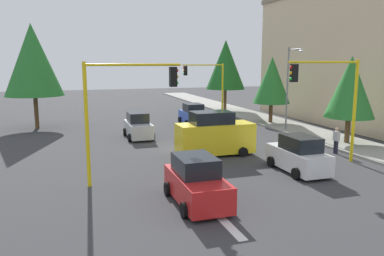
{
  "coord_description": "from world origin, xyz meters",
  "views": [
    {
      "loc": [
        24.06,
        -8.24,
        5.8
      ],
      "look_at": [
        -1.34,
        -0.03,
        1.2
      ],
      "focal_mm": 35.85,
      "sensor_mm": 36.0,
      "label": 1
    }
  ],
  "objects": [
    {
      "name": "car_white",
      "position": [
        6.91,
        3.26,
        0.9
      ],
      "size": [
        4.02,
        1.97,
        1.98
      ],
      "color": "white",
      "rests_on": "ground"
    },
    {
      "name": "traffic_signal_near_right",
      "position": [
        6.0,
        -5.72,
        4.12
      ],
      "size": [
        0.36,
        4.59,
        5.83
      ],
      "color": "yellow",
      "rests_on": "ground"
    },
    {
      "name": "car_red",
      "position": [
        9.62,
        -3.38,
        0.9
      ],
      "size": [
        4.13,
        2.07,
        1.98
      ],
      "color": "red",
      "rests_on": "ground"
    },
    {
      "name": "car_silver",
      "position": [
        -4.99,
        -3.22,
        0.9
      ],
      "size": [
        3.95,
        1.97,
        1.98
      ],
      "color": "#B2B5BA",
      "rests_on": "ground"
    },
    {
      "name": "traffic_signal_near_left",
      "position": [
        6.0,
        5.74,
        4.2
      ],
      "size": [
        0.36,
        4.59,
        5.95
      ],
      "color": "yellow",
      "rests_on": "ground"
    },
    {
      "name": "ground_plane",
      "position": [
        0.0,
        0.0,
        0.0
      ],
      "size": [
        120.0,
        120.0,
        0.0
      ],
      "primitive_type": "plane",
      "color": "#353538"
    },
    {
      "name": "street_lamp_curbside",
      "position": [
        -3.61,
        9.2,
        4.35
      ],
      "size": [
        2.15,
        0.28,
        7.0
      ],
      "color": "slate",
      "rests_on": "ground"
    },
    {
      "name": "tree_roadside_near",
      "position": [
        2.0,
        10.5,
        4.07
      ],
      "size": [
        3.43,
        3.43,
        6.23
      ],
      "color": "brown",
      "rests_on": "ground"
    },
    {
      "name": "sidewalk_kerb",
      "position": [
        -5.0,
        10.5,
        0.07
      ],
      "size": [
        80.0,
        4.0,
        0.15
      ],
      "primitive_type": "cube",
      "color": "gray",
      "rests_on": "ground"
    },
    {
      "name": "car_black",
      "position": [
        -3.72,
        2.65,
        0.9
      ],
      "size": [
        4.05,
        2.07,
        1.98
      ],
      "color": "black",
      "rests_on": "ground"
    },
    {
      "name": "tree_roadside_mid",
      "position": [
        -8.0,
        10.0,
        4.12
      ],
      "size": [
        3.47,
        3.47,
        6.3
      ],
      "color": "brown",
      "rests_on": "ground"
    },
    {
      "name": "tree_opposite_side",
      "position": [
        -12.0,
        -11.0,
        5.98
      ],
      "size": [
        4.95,
        4.95,
        9.08
      ],
      "color": "brown",
      "rests_on": "ground"
    },
    {
      "name": "car_blue",
      "position": [
        -9.91,
        2.82,
        0.9
      ],
      "size": [
        3.61,
        2.09,
        1.98
      ],
      "color": "blue",
      "rests_on": "ground"
    },
    {
      "name": "traffic_signal_far_left",
      "position": [
        -14.0,
        5.69,
        4.0
      ],
      "size": [
        0.36,
        4.59,
        5.65
      ],
      "color": "yellow",
      "rests_on": "ground"
    },
    {
      "name": "delivery_van_yellow",
      "position": [
        2.0,
        0.38,
        1.28
      ],
      "size": [
        2.22,
        4.8,
        2.77
      ],
      "color": "yellow",
      "rests_on": "ground"
    },
    {
      "name": "tree_roadside_far",
      "position": [
        -18.0,
        9.5,
        5.49
      ],
      "size": [
        4.56,
        4.56,
        8.35
      ],
      "color": "brown",
      "rests_on": "ground"
    },
    {
      "name": "lane_arrow_near",
      "position": [
        11.51,
        -3.0,
        0.01
      ],
      "size": [
        2.4,
        1.1,
        1.1
      ],
      "color": "silver",
      "rests_on": "ground"
    },
    {
      "name": "apartment_block",
      "position": [
        -5.54,
        18.5,
        6.46
      ],
      "size": [
        24.55,
        9.3,
        12.9
      ],
      "color": "beige",
      "rests_on": "ground"
    },
    {
      "name": "pedestrian_crossing",
      "position": [
        4.09,
        7.91,
        0.91
      ],
      "size": [
        0.4,
        0.24,
        1.7
      ],
      "color": "#262638",
      "rests_on": "ground"
    }
  ]
}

